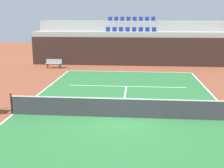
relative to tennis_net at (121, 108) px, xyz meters
name	(u,v)px	position (x,y,z in m)	size (l,w,h in m)	color
ground_plane	(121,118)	(0.00, 0.00, -0.51)	(80.00, 80.00, 0.00)	brown
court_surface	(121,117)	(0.00, 0.00, -0.50)	(11.00, 24.00, 0.01)	#2D7238
baseline_far	(129,72)	(0.00, 11.95, -0.50)	(11.00, 0.10, 0.00)	white
sideline_left	(13,114)	(-5.45, 0.00, -0.50)	(0.10, 24.00, 0.00)	white
service_line_far	(126,86)	(0.00, 6.40, -0.50)	(8.26, 0.10, 0.00)	white
centre_service_line	(124,99)	(0.00, 3.20, -0.50)	(0.10, 6.40, 0.00)	white
back_wall	(130,52)	(0.00, 15.27, 0.89)	(19.81, 0.30, 2.79)	black
stands_tier_lower	(131,48)	(0.00, 16.62, 1.14)	(19.81, 2.40, 3.29)	#9E9E99
stands_tier_upper	(131,41)	(0.00, 19.02, 1.65)	(19.81, 2.40, 4.32)	#9E9E99
seating_row_lower	(131,30)	(0.00, 16.71, 2.90)	(5.15, 0.44, 0.44)	navy
seating_row_upper	(132,20)	(0.00, 19.11, 3.94)	(5.15, 0.44, 0.44)	navy
tennis_net	(121,108)	(0.00, 0.00, 0.00)	(11.08, 0.08, 1.07)	black
player_bench	(54,63)	(-7.16, 13.19, 0.00)	(1.50, 0.40, 0.85)	#99999E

